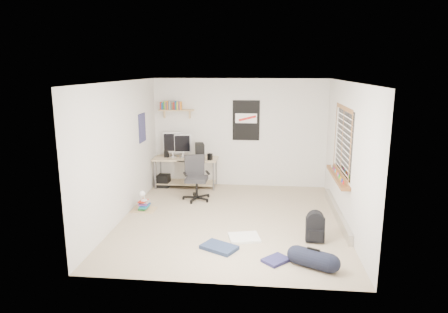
# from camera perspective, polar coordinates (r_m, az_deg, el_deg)

# --- Properties ---
(floor) EXTENTS (4.00, 4.50, 0.01)m
(floor) POSITION_cam_1_polar(r_m,az_deg,el_deg) (7.43, 1.03, -9.04)
(floor) COLOR gray
(floor) RESTS_ON ground
(ceiling) EXTENTS (4.00, 4.50, 0.01)m
(ceiling) POSITION_cam_1_polar(r_m,az_deg,el_deg) (6.92, 1.12, 10.69)
(ceiling) COLOR white
(ceiling) RESTS_ON ground
(back_wall) EXTENTS (4.00, 0.01, 2.50)m
(back_wall) POSITION_cam_1_polar(r_m,az_deg,el_deg) (9.28, 2.23, 3.36)
(back_wall) COLOR silver
(back_wall) RESTS_ON ground
(left_wall) EXTENTS (0.01, 4.50, 2.50)m
(left_wall) POSITION_cam_1_polar(r_m,az_deg,el_deg) (7.50, -14.38, 0.78)
(left_wall) COLOR silver
(left_wall) RESTS_ON ground
(right_wall) EXTENTS (0.01, 4.50, 2.50)m
(right_wall) POSITION_cam_1_polar(r_m,az_deg,el_deg) (7.19, 17.21, 0.11)
(right_wall) COLOR silver
(right_wall) RESTS_ON ground
(desk) EXTENTS (1.60, 1.20, 0.67)m
(desk) POSITION_cam_1_polar(r_m,az_deg,el_deg) (9.37, -5.42, -2.13)
(desk) COLOR tan
(desk) RESTS_ON floor
(monitor_left) EXTENTS (0.43, 0.19, 0.46)m
(monitor_left) POSITION_cam_1_polar(r_m,az_deg,el_deg) (9.31, -7.32, 1.13)
(monitor_left) COLOR #B1B0B6
(monitor_left) RESTS_ON desk
(monitor_right) EXTENTS (0.40, 0.16, 0.42)m
(monitor_right) POSITION_cam_1_polar(r_m,az_deg,el_deg) (9.27, -5.90, 0.98)
(monitor_right) COLOR #B4B3B8
(monitor_right) RESTS_ON desk
(pc_tower) EXTENTS (0.27, 0.42, 0.41)m
(pc_tower) POSITION_cam_1_polar(r_m,az_deg,el_deg) (8.94, -3.47, 0.54)
(pc_tower) COLOR black
(pc_tower) RESTS_ON desk
(keyboard) EXTENTS (0.43, 0.24, 0.02)m
(keyboard) POSITION_cam_1_polar(r_m,az_deg,el_deg) (9.07, -6.40, -0.59)
(keyboard) COLOR black
(keyboard) RESTS_ON desk
(speaker_left) EXTENTS (0.10, 0.10, 0.20)m
(speaker_left) POSITION_cam_1_polar(r_m,az_deg,el_deg) (9.35, -8.20, 0.33)
(speaker_left) COLOR black
(speaker_left) RESTS_ON desk
(speaker_right) EXTENTS (0.12, 0.12, 0.18)m
(speaker_right) POSITION_cam_1_polar(r_m,az_deg,el_deg) (8.98, -2.02, -0.13)
(speaker_right) COLOR black
(speaker_right) RESTS_ON desk
(office_chair) EXTENTS (0.80, 0.80, 0.94)m
(office_chair) POSITION_cam_1_polar(r_m,az_deg,el_deg) (8.38, -3.94, -2.98)
(office_chair) COLOR #272729
(office_chair) RESTS_ON floor
(wall_shelf) EXTENTS (0.80, 0.22, 0.24)m
(wall_shelf) POSITION_cam_1_polar(r_m,az_deg,el_deg) (9.30, -6.80, 6.60)
(wall_shelf) COLOR tan
(wall_shelf) RESTS_ON back_wall
(poster_back_wall) EXTENTS (0.62, 0.03, 0.92)m
(poster_back_wall) POSITION_cam_1_polar(r_m,az_deg,el_deg) (9.20, 3.17, 5.16)
(poster_back_wall) COLOR black
(poster_back_wall) RESTS_ON back_wall
(poster_left_wall) EXTENTS (0.02, 0.42, 0.60)m
(poster_left_wall) POSITION_cam_1_polar(r_m,az_deg,el_deg) (8.57, -11.61, 4.04)
(poster_left_wall) COLOR navy
(poster_left_wall) RESTS_ON left_wall
(window) EXTENTS (0.10, 1.50, 1.26)m
(window) POSITION_cam_1_polar(r_m,az_deg,el_deg) (7.43, 16.45, 2.12)
(window) COLOR brown
(window) RESTS_ON right_wall
(baseboard_heater) EXTENTS (0.08, 2.50, 0.18)m
(baseboard_heater) POSITION_cam_1_polar(r_m,az_deg,el_deg) (7.78, 15.86, -7.77)
(baseboard_heater) COLOR #B7B2A8
(baseboard_heater) RESTS_ON floor
(backpack) EXTENTS (0.30, 0.25, 0.39)m
(backpack) POSITION_cam_1_polar(r_m,az_deg,el_deg) (6.65, 12.87, -10.13)
(backpack) COLOR black
(backpack) RESTS_ON floor
(duffel_bag) EXTENTS (0.35, 0.35, 0.51)m
(duffel_bag) POSITION_cam_1_polar(r_m,az_deg,el_deg) (5.86, 12.62, -13.99)
(duffel_bag) COLOR black
(duffel_bag) RESTS_ON floor
(tshirt) EXTENTS (0.57, 0.51, 0.04)m
(tshirt) POSITION_cam_1_polar(r_m,az_deg,el_deg) (6.65, 2.89, -11.49)
(tshirt) COLOR silver
(tshirt) RESTS_ON floor
(jeans_a) EXTENTS (0.63, 0.55, 0.06)m
(jeans_a) POSITION_cam_1_polar(r_m,az_deg,el_deg) (6.29, -0.70, -12.85)
(jeans_a) COLOR #222F4D
(jeans_a) RESTS_ON floor
(jeans_b) EXTENTS (0.45, 0.45, 0.05)m
(jeans_b) POSITION_cam_1_polar(r_m,az_deg,el_deg) (5.98, 7.43, -14.45)
(jeans_b) COLOR #23224E
(jeans_b) RESTS_ON floor
(book_stack) EXTENTS (0.44, 0.37, 0.27)m
(book_stack) POSITION_cam_1_polar(r_m,az_deg,el_deg) (8.01, -11.41, -6.49)
(book_stack) COLOR brown
(book_stack) RESTS_ON floor
(desk_lamp) EXTENTS (0.18, 0.24, 0.22)m
(desk_lamp) POSITION_cam_1_polar(r_m,az_deg,el_deg) (7.92, -11.38, -4.97)
(desk_lamp) COLOR white
(desk_lamp) RESTS_ON book_stack
(subwoofer) EXTENTS (0.28, 0.28, 0.30)m
(subwoofer) POSITION_cam_1_polar(r_m,az_deg,el_deg) (9.47, -8.61, -3.47)
(subwoofer) COLOR black
(subwoofer) RESTS_ON floor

